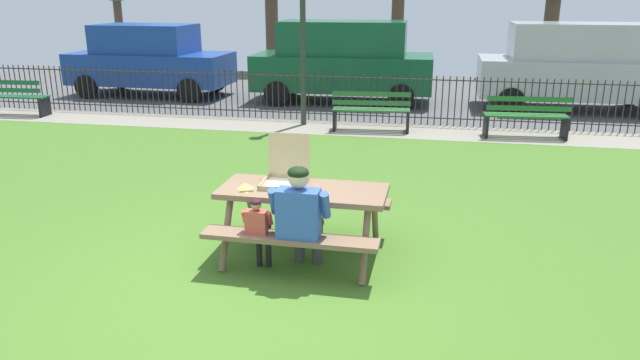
% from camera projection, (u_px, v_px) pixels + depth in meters
% --- Properties ---
extents(ground, '(28.00, 12.01, 0.02)m').
position_uv_depth(ground, '(290.00, 218.00, 7.65)').
color(ground, '#457126').
extents(cobblestone_walkway, '(28.00, 1.40, 0.01)m').
position_uv_depth(cobblestone_walkway, '(350.00, 129.00, 12.61)').
color(cobblestone_walkway, gray).
extents(street_asphalt, '(28.00, 7.97, 0.01)m').
position_uv_depth(street_asphalt, '(374.00, 94.00, 16.99)').
color(street_asphalt, '#515154').
extents(picnic_table_foreground, '(1.82, 1.50, 0.79)m').
position_uv_depth(picnic_table_foreground, '(303.00, 204.00, 6.41)').
color(picnic_table_foreground, '#80624A').
rests_on(picnic_table_foreground, ground).
extents(pizza_box_open, '(0.48, 0.52, 0.52)m').
position_uv_depth(pizza_box_open, '(286.00, 172.00, 6.51)').
color(pizza_box_open, tan).
rests_on(pizza_box_open, picnic_table_foreground).
extents(pizza_slice_on_table, '(0.23, 0.30, 0.02)m').
position_uv_depth(pizza_slice_on_table, '(246.00, 188.00, 6.35)').
color(pizza_slice_on_table, '#F4C74C').
rests_on(pizza_slice_on_table, picnic_table_foreground).
extents(adult_at_table, '(0.61, 0.59, 1.19)m').
position_uv_depth(adult_at_table, '(301.00, 215.00, 5.91)').
color(adult_at_table, '#444444').
rests_on(adult_at_table, ground).
extents(child_at_table, '(0.32, 0.31, 0.83)m').
position_uv_depth(child_at_table, '(259.00, 227.00, 6.01)').
color(child_at_table, black).
rests_on(child_at_table, ground).
extents(iron_fence_streetside, '(23.28, 0.03, 1.08)m').
position_uv_depth(iron_fence_streetside, '(355.00, 98.00, 13.09)').
color(iron_fence_streetside, '#2D2823').
rests_on(iron_fence_streetside, ground).
extents(park_bench_left, '(1.63, 0.57, 0.85)m').
position_uv_depth(park_bench_left, '(13.00, 98.00, 13.82)').
color(park_bench_left, '#1F5E36').
rests_on(park_bench_left, ground).
extents(park_bench_center, '(1.63, 0.58, 0.85)m').
position_uv_depth(park_bench_center, '(371.00, 111.00, 12.27)').
color(park_bench_center, '#2E6533').
rests_on(park_bench_center, ground).
extents(park_bench_right, '(1.62, 0.57, 0.85)m').
position_uv_depth(park_bench_right, '(526.00, 117.00, 11.69)').
color(park_bench_right, '#256A2A').
rests_on(park_bench_right, ground).
extents(parked_car_far_left, '(4.43, 1.97, 1.94)m').
position_uv_depth(parked_car_far_left, '(149.00, 59.00, 16.37)').
color(parked_car_far_left, '#1A3E93').
rests_on(parked_car_far_left, ground).
extents(parked_car_left, '(4.65, 2.05, 2.08)m').
position_uv_depth(parked_car_left, '(343.00, 60.00, 15.34)').
color(parked_car_left, '#12502F').
rests_on(parked_car_left, ground).
extents(parked_car_center, '(4.60, 1.96, 2.08)m').
position_uv_depth(parked_car_center, '(578.00, 65.00, 14.27)').
color(parked_car_center, '#B4B7B8').
rests_on(parked_car_center, ground).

